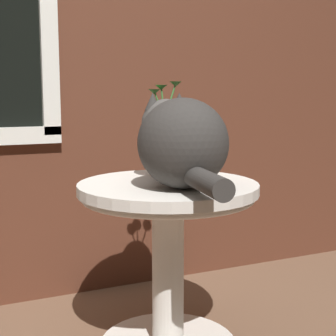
{
  "coord_description": "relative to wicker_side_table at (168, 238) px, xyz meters",
  "views": [
    {
      "loc": [
        -0.4,
        -1.46,
        0.89
      ],
      "look_at": [
        0.29,
        0.06,
        0.65
      ],
      "focal_mm": 54.44,
      "sensor_mm": 36.0,
      "label": 1
    }
  ],
  "objects": [
    {
      "name": "wicker_side_table",
      "position": [
        0.0,
        0.0,
        0.0
      ],
      "size": [
        0.61,
        0.61,
        0.6
      ],
      "color": "silver",
      "rests_on": "ground_plane"
    },
    {
      "name": "cat",
      "position": [
        0.01,
        -0.08,
        0.34
      ],
      "size": [
        0.33,
        0.63,
        0.3
      ],
      "color": "#33302D",
      "rests_on": "wicker_side_table"
    },
    {
      "name": "pewter_vase_with_ivy",
      "position": [
        0.05,
        0.13,
        0.29
      ],
      "size": [
        0.14,
        0.14,
        0.34
      ],
      "color": "slate",
      "rests_on": "wicker_side_table"
    }
  ]
}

